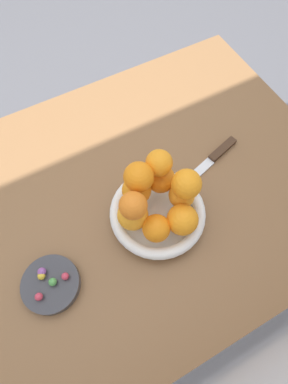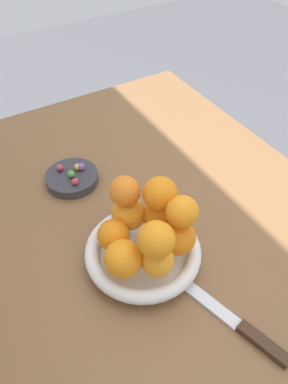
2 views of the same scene
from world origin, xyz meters
TOP-DOWN VIEW (x-y plane):
  - ground_plane at (0.00, 0.00)m, footprint 6.00×6.00m
  - dining_table at (0.00, 0.00)m, footprint 1.10×0.76m
  - fruit_bowl at (-0.06, 0.08)m, footprint 0.22×0.22m
  - candy_dish at (0.21, 0.11)m, footprint 0.12×0.12m
  - orange_0 at (-0.03, 0.12)m, footprint 0.06×0.06m
  - orange_1 at (-0.09, 0.13)m, footprint 0.07×0.07m
  - orange_2 at (-0.11, 0.08)m, footprint 0.06×0.06m
  - orange_3 at (-0.09, 0.03)m, footprint 0.06×0.06m
  - orange_4 at (-0.03, 0.03)m, footprint 0.06×0.06m
  - orange_5 at (-0.00, 0.08)m, footprint 0.07×0.07m
  - orange_6 at (-0.11, 0.09)m, footprint 0.06×0.06m
  - orange_7 at (-0.00, 0.08)m, footprint 0.06×0.06m
  - orange_8 at (-0.09, 0.02)m, footprint 0.06×0.06m
  - orange_9 at (-0.04, 0.03)m, footprint 0.06×0.06m
  - candy_ball_0 at (0.18, 0.11)m, footprint 0.02×0.02m
  - candy_ball_1 at (0.20, 0.11)m, footprint 0.02×0.02m
  - candy_ball_2 at (0.22, 0.09)m, footprint 0.02×0.02m
  - candy_ball_3 at (0.24, 0.13)m, footprint 0.02×0.02m
  - candy_ball_4 at (0.21, 0.08)m, footprint 0.02×0.02m
  - knife at (-0.24, 0.02)m, footprint 0.26×0.09m

SIDE VIEW (x-z plane):
  - ground_plane at x=0.00m, z-range 0.00..0.00m
  - dining_table at x=0.00m, z-range 0.28..1.02m
  - knife at x=-0.24m, z-range 0.74..0.75m
  - candy_dish at x=0.21m, z-range 0.74..0.76m
  - fruit_bowl at x=-0.06m, z-range 0.74..0.78m
  - candy_ball_0 at x=0.18m, z-range 0.76..0.78m
  - candy_ball_3 at x=0.24m, z-range 0.76..0.78m
  - candy_ball_2 at x=0.22m, z-range 0.76..0.78m
  - candy_ball_1 at x=0.20m, z-range 0.76..0.78m
  - candy_ball_4 at x=0.21m, z-range 0.76..0.78m
  - orange_2 at x=-0.11m, z-range 0.78..0.84m
  - orange_0 at x=-0.03m, z-range 0.78..0.84m
  - orange_3 at x=-0.09m, z-range 0.78..0.84m
  - orange_4 at x=-0.03m, z-range 0.78..0.84m
  - orange_5 at x=0.00m, z-range 0.78..0.85m
  - orange_1 at x=-0.09m, z-range 0.78..0.85m
  - orange_6 at x=-0.11m, z-range 0.84..0.90m
  - orange_8 at x=-0.09m, z-range 0.84..0.90m
  - orange_7 at x=0.00m, z-range 0.85..0.90m
  - orange_9 at x=-0.04m, z-range 0.84..0.91m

